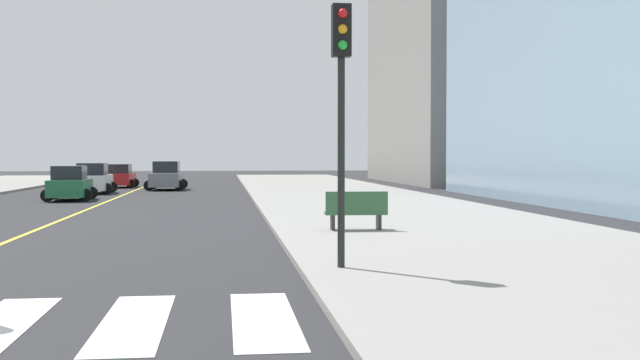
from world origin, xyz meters
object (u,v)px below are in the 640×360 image
traffic_light_near_corner (341,84)px  car_green_second (70,184)px  car_white_third (93,179)px  car_gray_fourth (166,177)px  park_bench (356,211)px  car_red_nearest (120,177)px

traffic_light_near_corner → car_green_second: bearing=-69.3°
car_white_third → car_gray_fourth: car_gray_fourth is taller
car_green_second → park_bench: (11.58, -18.99, -0.14)m
car_white_third → car_green_second: bearing=-90.9°
car_red_nearest → car_green_second: bearing=-90.7°
traffic_light_near_corner → car_white_third: bearing=-73.5°
car_white_third → car_red_nearest: bearing=86.0°
car_red_nearest → traffic_light_near_corner: 43.79m
car_green_second → park_bench: size_ratio=2.21×
car_red_nearest → car_white_third: (-0.48, -8.91, 0.08)m
park_bench → car_red_nearest: bearing=19.9°
car_red_nearest → car_green_second: size_ratio=0.94×
car_red_nearest → car_white_third: car_white_third is taller
car_red_nearest → park_bench: car_red_nearest is taller
car_green_second → traffic_light_near_corner: bearing=-71.4°
car_red_nearest → car_green_second: (-0.48, -16.15, 0.04)m
car_green_second → traffic_light_near_corner: (10.02, -26.50, 2.86)m
traffic_light_near_corner → park_bench: traffic_light_near_corner is taller
car_green_second → car_white_third: (-0.00, 7.24, 0.03)m
park_bench → traffic_light_near_corner: bearing=170.6°
car_green_second → car_white_third: 7.24m
car_red_nearest → park_bench: (11.10, -35.14, -0.09)m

